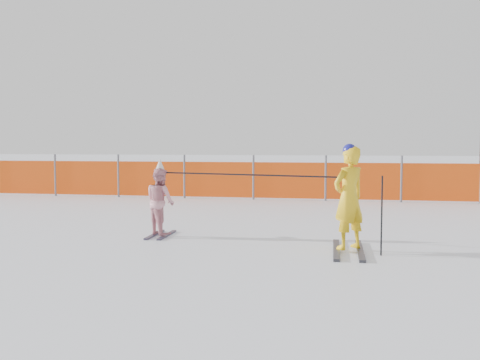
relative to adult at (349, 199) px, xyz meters
name	(u,v)px	position (x,y,z in m)	size (l,w,h in m)	color
ground	(234,248)	(-1.69, -0.05, -0.78)	(120.00, 120.00, 0.00)	white
adult	(349,199)	(0.00, 0.00, 0.00)	(0.65, 1.48, 1.58)	black
child	(160,201)	(-3.13, 0.80, -0.17)	(0.70, 0.90, 1.32)	black
ski_poles	(281,185)	(-1.01, 0.24, 0.16)	(3.47, 0.99, 1.13)	black
safety_fence	(227,179)	(-3.18, 6.88, -0.22)	(14.59, 0.06, 1.25)	#595960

